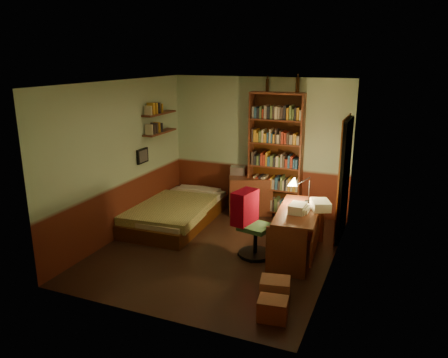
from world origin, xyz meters
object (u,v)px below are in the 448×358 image
at_px(dresser, 250,195).
at_px(cardboard_box_b, 275,289).
at_px(cardboard_box_a, 273,309).
at_px(office_chair, 256,229).
at_px(mini_stereo, 238,170).
at_px(desk, 297,233).
at_px(desk_lamp, 310,183).
at_px(bookshelf, 276,156).
at_px(bed, 176,204).

relative_size(dresser, cardboard_box_b, 2.22).
bearing_deg(cardboard_box_a, office_chair, 115.57).
bearing_deg(mini_stereo, cardboard_box_a, -79.66).
height_order(desk, cardboard_box_b, desk).
distance_m(desk_lamp, cardboard_box_b, 1.93).
height_order(dresser, cardboard_box_a, dresser).
bearing_deg(bookshelf, desk_lamp, -55.25).
xyz_separation_m(office_chair, cardboard_box_b, (0.62, -1.06, -0.30)).
xyz_separation_m(desk, desk_lamp, (0.06, 0.41, 0.69)).
height_order(bookshelf, cardboard_box_a, bookshelf).
xyz_separation_m(bed, cardboard_box_b, (2.43, -1.87, -0.20)).
xyz_separation_m(dresser, bookshelf, (0.46, 0.08, 0.81)).
bearing_deg(bed, office_chair, -26.38).
xyz_separation_m(bookshelf, desk, (0.83, -1.62, -0.79)).
bearing_deg(dresser, desk, -73.50).
height_order(office_chair, cardboard_box_a, office_chair).
height_order(bookshelf, cardboard_box_b, bookshelf).
bearing_deg(desk, bed, 160.63).
xyz_separation_m(mini_stereo, cardboard_box_a, (1.73, -3.39, -0.68)).
distance_m(desk, office_chair, 0.64).
height_order(desk_lamp, office_chair, desk_lamp).
bearing_deg(cardboard_box_b, bed, 142.37).
bearing_deg(cardboard_box_b, dresser, 115.02).
bearing_deg(office_chair, desk, 32.74).
bearing_deg(cardboard_box_a, bed, 137.45).
relative_size(cardboard_box_a, cardboard_box_b, 0.93).
bearing_deg(cardboard_box_b, desk, 91.13).
bearing_deg(desk_lamp, office_chair, -113.42).
bearing_deg(office_chair, mini_stereo, 130.90).
bearing_deg(desk, office_chair, -165.51).
bearing_deg(dresser, cardboard_box_a, -90.06).
relative_size(desk_lamp, office_chair, 0.71).
xyz_separation_m(mini_stereo, cardboard_box_b, (1.63, -2.94, -0.67)).
bearing_deg(cardboard_box_b, cardboard_box_a, -77.11).
xyz_separation_m(dresser, mini_stereo, (-0.31, 0.12, 0.44)).
bearing_deg(mini_stereo, desk, -62.72).
distance_m(bed, mini_stereo, 1.42).
bearing_deg(desk_lamp, mini_stereo, 165.96).
height_order(cardboard_box_a, cardboard_box_b, cardboard_box_b).
bearing_deg(bed, desk, -16.10).
bearing_deg(office_chair, dresser, 124.32).
bearing_deg(desk_lamp, cardboard_box_a, -65.35).
xyz_separation_m(desk_lamp, cardboard_box_a, (0.07, -2.14, -0.94)).
height_order(bed, office_chair, office_chair).
relative_size(bed, bookshelf, 0.96).
bearing_deg(desk, mini_stereo, 128.45).
relative_size(desk, office_chair, 1.63).
bearing_deg(office_chair, cardboard_box_a, -51.68).
xyz_separation_m(dresser, cardboard_box_b, (1.31, -2.81, -0.23)).
bearing_deg(cardboard_box_a, desk, 94.25).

